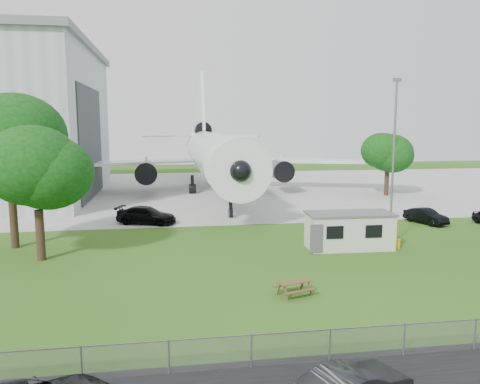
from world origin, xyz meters
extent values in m
plane|color=#406E20|center=(0.00, 0.00, 0.00)|extent=(160.00, 160.00, 0.00)
cube|color=#B7B7B2|center=(0.00, 38.00, 0.01)|extent=(120.00, 46.00, 0.03)
cube|color=#2D3033|center=(-16.93, 33.00, 6.75)|extent=(0.16, 16.00, 12.96)
cylinder|color=white|center=(-2.00, 34.00, 5.10)|extent=(5.40, 34.00, 5.40)
cone|color=white|center=(-2.00, 15.00, 5.10)|extent=(5.40, 5.50, 5.40)
cone|color=white|center=(-2.00, 55.00, 5.90)|extent=(4.86, 9.00, 4.86)
cube|color=white|center=(-14.50, 37.20, 3.90)|extent=(21.36, 10.77, 0.36)
cube|color=white|center=(10.50, 37.20, 3.90)|extent=(21.36, 10.77, 0.36)
cube|color=white|center=(-2.00, 55.00, 11.60)|extent=(0.46, 9.96, 12.17)
cylinder|color=#515459|center=(-10.50, 33.50, 3.00)|extent=(2.50, 4.20, 2.50)
cylinder|color=#515459|center=(6.50, 33.50, 3.00)|extent=(2.50, 4.20, 2.50)
cylinder|color=#515459|center=(-2.00, 54.00, 7.90)|extent=(2.60, 4.50, 2.60)
cylinder|color=black|center=(-2.00, 18.50, 1.20)|extent=(0.36, 0.36, 2.40)
cylinder|color=black|center=(-4.80, 35.00, 1.20)|extent=(0.44, 0.44, 2.40)
cylinder|color=black|center=(0.80, 35.00, 1.20)|extent=(0.44, 0.44, 2.40)
cube|color=beige|center=(4.96, 6.00, 1.25)|extent=(6.08, 2.69, 2.50)
cube|color=#59595B|center=(4.96, 6.00, 2.56)|extent=(6.28, 2.90, 0.12)
cylinder|color=gold|center=(8.36, 5.40, 0.35)|extent=(0.50, 0.50, 0.70)
cube|color=gray|center=(0.00, -9.50, 0.00)|extent=(58.00, 0.04, 1.30)
cylinder|color=slate|center=(8.20, 6.20, 6.00)|extent=(0.16, 0.16, 12.00)
cylinder|color=#382619|center=(-18.99, 9.86, 2.20)|extent=(0.56, 0.56, 4.40)
sphere|color=#1A6115|center=(-18.99, 9.86, 7.59)|extent=(7.81, 7.81, 7.81)
cylinder|color=#382619|center=(-16.28, 6.25, 1.68)|extent=(0.56, 0.56, 3.36)
sphere|color=#1A6115|center=(-16.28, 6.25, 5.79)|extent=(7.47, 7.47, 7.47)
cylinder|color=#382619|center=(19.27, 29.43, 1.53)|extent=(0.56, 0.56, 3.07)
sphere|color=#1A6115|center=(19.27, 29.43, 5.28)|extent=(6.42, 6.42, 6.42)
imported|color=black|center=(15.06, 13.02, 0.68)|extent=(2.71, 4.35, 1.35)
imported|color=black|center=(-9.90, 16.72, 0.78)|extent=(5.80, 3.81, 1.56)
camera|label=1|loc=(-7.88, -25.37, 8.89)|focal=35.00mm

